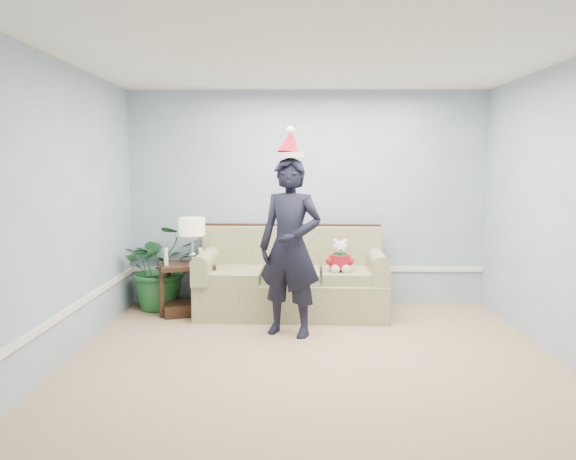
{
  "coord_description": "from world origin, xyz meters",
  "views": [
    {
      "loc": [
        -0.2,
        -4.59,
        1.76
      ],
      "look_at": [
        -0.24,
        1.55,
        1.06
      ],
      "focal_mm": 35.0,
      "sensor_mm": 36.0,
      "label": 1
    }
  ],
  "objects_px": {
    "houseplant": "(161,266)",
    "side_table": "(187,294)",
    "table_lamp": "(192,229)",
    "sofa": "(292,282)",
    "man": "(290,247)",
    "teddy_bear": "(340,260)"
  },
  "relations": [
    {
      "from": "houseplant",
      "to": "side_table",
      "type": "bearing_deg",
      "value": -34.0
    },
    {
      "from": "side_table",
      "to": "table_lamp",
      "type": "distance_m",
      "value": 0.79
    },
    {
      "from": "sofa",
      "to": "man",
      "type": "height_order",
      "value": "man"
    },
    {
      "from": "houseplant",
      "to": "man",
      "type": "xyz_separation_m",
      "value": [
        1.6,
        -1.08,
        0.4
      ]
    },
    {
      "from": "sofa",
      "to": "table_lamp",
      "type": "distance_m",
      "value": 1.35
    },
    {
      "from": "table_lamp",
      "to": "teddy_bear",
      "type": "bearing_deg",
      "value": -5.96
    },
    {
      "from": "teddy_bear",
      "to": "sofa",
      "type": "bearing_deg",
      "value": 156.41
    },
    {
      "from": "man",
      "to": "teddy_bear",
      "type": "distance_m",
      "value": 0.91
    },
    {
      "from": "side_table",
      "to": "teddy_bear",
      "type": "relative_size",
      "value": 1.96
    },
    {
      "from": "sofa",
      "to": "teddy_bear",
      "type": "distance_m",
      "value": 0.68
    },
    {
      "from": "table_lamp",
      "to": "man",
      "type": "distance_m",
      "value": 1.44
    },
    {
      "from": "side_table",
      "to": "table_lamp",
      "type": "relative_size",
      "value": 1.39
    },
    {
      "from": "sofa",
      "to": "teddy_bear",
      "type": "xyz_separation_m",
      "value": [
        0.55,
        -0.23,
        0.32
      ]
    },
    {
      "from": "houseplant",
      "to": "sofa",
      "type": "bearing_deg",
      "value": -6.82
    },
    {
      "from": "side_table",
      "to": "houseplant",
      "type": "xyz_separation_m",
      "value": [
        -0.36,
        0.24,
        0.29
      ]
    },
    {
      "from": "table_lamp",
      "to": "man",
      "type": "relative_size",
      "value": 0.3
    },
    {
      "from": "sofa",
      "to": "man",
      "type": "relative_size",
      "value": 1.22
    },
    {
      "from": "sofa",
      "to": "teddy_bear",
      "type": "height_order",
      "value": "sofa"
    },
    {
      "from": "sofa",
      "to": "houseplant",
      "type": "height_order",
      "value": "houseplant"
    },
    {
      "from": "sofa",
      "to": "side_table",
      "type": "xyz_separation_m",
      "value": [
        -1.26,
        -0.05,
        -0.13
      ]
    },
    {
      "from": "sofa",
      "to": "table_lamp",
      "type": "height_order",
      "value": "table_lamp"
    },
    {
      "from": "teddy_bear",
      "to": "table_lamp",
      "type": "bearing_deg",
      "value": 172.9
    }
  ]
}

